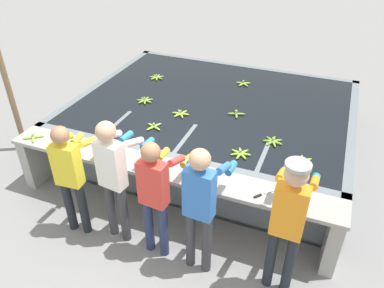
{
  "coord_description": "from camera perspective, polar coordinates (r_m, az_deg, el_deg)",
  "views": [
    {
      "loc": [
        1.73,
        -3.11,
        3.64
      ],
      "look_at": [
        0.0,
        1.21,
        0.59
      ],
      "focal_mm": 35.0,
      "sensor_mm": 36.0,
      "label": 1
    }
  ],
  "objects": [
    {
      "name": "worker_4",
      "position": [
        3.85,
        14.52,
        -10.62
      ],
      "size": [
        0.42,
        0.73,
        1.7
      ],
      "color": "#1E2328",
      "rests_on": "ground"
    },
    {
      "name": "banana_bunch_floating_6",
      "position": [
        6.9,
        7.82,
        9.12
      ],
      "size": [
        0.27,
        0.28,
        0.08
      ],
      "color": "#93BC3D",
      "rests_on": "wash_tank"
    },
    {
      "name": "knife_0",
      "position": [
        4.68,
        -5.04,
        -3.48
      ],
      "size": [
        0.18,
        0.33,
        0.02
      ],
      "color": "silver",
      "rests_on": "work_ledge"
    },
    {
      "name": "worker_1",
      "position": [
        4.41,
        -11.84,
        -4.11
      ],
      "size": [
        0.46,
        0.73,
        1.69
      ],
      "color": "#38383D",
      "rests_on": "ground"
    },
    {
      "name": "banana_bunch_floating_7",
      "position": [
        5.5,
        -5.82,
        2.66
      ],
      "size": [
        0.27,
        0.27,
        0.08
      ],
      "color": "#93BC3D",
      "rests_on": "wash_tank"
    },
    {
      "name": "banana_bunch_ledge_0",
      "position": [
        5.67,
        -23.01,
        0.97
      ],
      "size": [
        0.24,
        0.24,
        0.08
      ],
      "color": "#93BC3D",
      "rests_on": "work_ledge"
    },
    {
      "name": "banana_bunch_floating_5",
      "position": [
        5.82,
        -1.75,
        4.65
      ],
      "size": [
        0.28,
        0.27,
        0.08
      ],
      "color": "#9EC642",
      "rests_on": "wash_tank"
    },
    {
      "name": "worker_3",
      "position": [
        3.97,
        1.3,
        -8.61
      ],
      "size": [
        0.43,
        0.72,
        1.66
      ],
      "color": "#38383D",
      "rests_on": "ground"
    },
    {
      "name": "banana_bunch_floating_0",
      "position": [
        6.27,
        -7.21,
        6.6
      ],
      "size": [
        0.28,
        0.28,
        0.08
      ],
      "color": "#75A333",
      "rests_on": "wash_tank"
    },
    {
      "name": "worker_0",
      "position": [
        4.7,
        -18.06,
        -3.96
      ],
      "size": [
        0.44,
        0.72,
        1.56
      ],
      "color": "#1E2328",
      "rests_on": "ground"
    },
    {
      "name": "support_post_left",
      "position": [
        6.48,
        -27.18,
        11.21
      ],
      "size": [
        0.09,
        0.09,
        3.2
      ],
      "color": "#846647",
      "rests_on": "ground"
    },
    {
      "name": "banana_bunch_floating_1",
      "position": [
        4.93,
        7.39,
        -1.44
      ],
      "size": [
        0.28,
        0.28,
        0.08
      ],
      "color": "#8CB738",
      "rests_on": "wash_tank"
    },
    {
      "name": "knife_1",
      "position": [
        4.34,
        10.73,
        -7.49
      ],
      "size": [
        0.24,
        0.29,
        0.02
      ],
      "color": "silver",
      "rests_on": "work_ledge"
    },
    {
      "name": "worker_2",
      "position": [
        4.2,
        -5.62,
        -7.0
      ],
      "size": [
        0.44,
        0.72,
        1.58
      ],
      "color": "navy",
      "rests_on": "ground"
    },
    {
      "name": "work_ledge",
      "position": [
        4.83,
        -4.38,
        -5.84
      ],
      "size": [
        4.45,
        0.45,
        0.84
      ],
      "color": "#9E9E99",
      "rests_on": "ground"
    },
    {
      "name": "banana_bunch_floating_4",
      "position": [
        4.96,
        16.51,
        -2.51
      ],
      "size": [
        0.28,
        0.28,
        0.08
      ],
      "color": "#8CB738",
      "rests_on": "wash_tank"
    },
    {
      "name": "ground_plane",
      "position": [
        5.1,
        -5.2,
        -12.6
      ],
      "size": [
        80.0,
        80.0,
        0.0
      ],
      "primitive_type": "plane",
      "color": "gray",
      "rests_on": "ground"
    },
    {
      "name": "banana_bunch_floating_8",
      "position": [
        7.13,
        -5.42,
        10.09
      ],
      "size": [
        0.28,
        0.27,
        0.08
      ],
      "color": "#7FAD33",
      "rests_on": "wash_tank"
    },
    {
      "name": "wash_tank",
      "position": [
        6.45,
        3.25,
        3.14
      ],
      "size": [
        4.45,
        3.51,
        0.84
      ],
      "color": "slate",
      "rests_on": "ground"
    },
    {
      "name": "banana_bunch_floating_2",
      "position": [
        5.26,
        12.22,
        0.41
      ],
      "size": [
        0.28,
        0.27,
        0.08
      ],
      "color": "#75A333",
      "rests_on": "wash_tank"
    },
    {
      "name": "banana_bunch_floating_3",
      "position": [
        5.86,
        6.76,
        4.6
      ],
      "size": [
        0.28,
        0.28,
        0.08
      ],
      "color": "#75A333",
      "rests_on": "wash_tank"
    }
  ]
}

